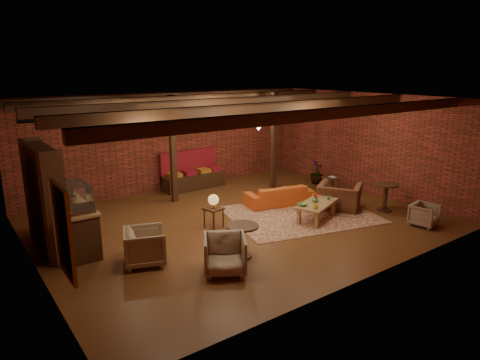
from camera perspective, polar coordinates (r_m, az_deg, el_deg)
floor at (r=11.43m, az=0.08°, el=-5.52°), size 10.00×10.00×0.00m
ceiling at (r=10.75m, az=0.08°, el=10.70°), size 10.00×8.00×0.02m
wall_back at (r=14.35m, az=-9.35°, el=5.11°), size 10.00×0.02×3.20m
wall_front at (r=8.19m, az=16.72°, el=-2.69°), size 10.00×0.02×3.20m
wall_left at (r=9.10m, az=-26.40°, el=-1.90°), size 0.02×8.00×3.20m
wall_right at (r=14.43m, az=16.45°, el=4.75°), size 0.02×8.00×3.20m
ceiling_beams at (r=10.75m, az=0.08°, el=10.06°), size 9.80×6.40×0.22m
ceiling_pipe at (r=12.10m, az=-4.42°, el=9.46°), size 9.60×0.12×0.12m
post_left at (r=12.86m, az=-8.93°, el=4.01°), size 0.16×0.16×3.20m
post_right at (r=14.22m, az=4.53°, el=5.17°), size 0.16×0.16×3.20m
service_counter at (r=10.42m, az=-22.00°, el=-4.02°), size 0.80×2.50×1.60m
plant_counter at (r=10.51m, az=-21.97°, el=-1.47°), size 0.35×0.39×0.30m
shelving_hutch at (r=10.33m, az=-24.50°, el=-2.13°), size 0.52×2.00×2.40m
chalkboard_menu at (r=6.95m, az=-22.49°, el=-6.35°), size 0.08×0.96×1.46m
banquette at (r=14.46m, az=-6.24°, el=0.84°), size 2.10×0.70×1.00m
service_sign at (r=13.74m, az=-5.52°, el=7.98°), size 0.86×0.06×0.30m
ceiling_spotlights at (r=10.78m, az=0.08°, el=8.89°), size 6.40×4.40×0.28m
rug at (r=12.04m, az=8.04°, el=-4.57°), size 4.49×3.83×0.01m
sofa at (r=12.78m, az=5.19°, el=-1.98°), size 2.12×1.20×0.58m
coffee_table at (r=11.57m, az=10.14°, el=-3.26°), size 1.57×1.17×0.73m
side_table_lamp at (r=10.83m, az=-3.56°, el=-2.99°), size 0.49×0.49×0.87m
round_table_left at (r=9.21m, az=0.31°, el=-7.41°), size 0.70×0.70×0.72m
armchair_a at (r=9.15m, az=-12.58°, el=-8.42°), size 1.00×1.03×0.84m
armchair_b at (r=8.58m, az=-2.04°, el=-9.64°), size 1.10×1.08×0.84m
armchair_right at (r=12.56m, az=13.15°, el=-1.61°), size 1.25×1.38×1.01m
side_table_book at (r=14.09m, az=11.99°, el=0.15°), size 0.61×0.61×0.54m
round_table_right at (r=12.78m, az=18.86°, el=-1.62°), size 0.68×0.68×0.79m
armchair_far at (r=12.01m, az=23.37°, el=-4.15°), size 0.72×0.69×0.64m
plant_tall at (r=15.03m, az=10.34°, el=4.03°), size 1.75×1.75×2.44m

